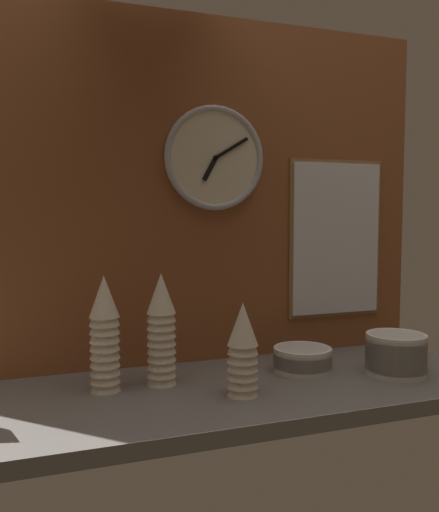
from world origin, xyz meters
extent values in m
cube|color=slate|center=(0.00, 0.00, -0.02)|extent=(1.60, 0.56, 0.04)
cube|color=brown|center=(0.00, 0.27, 0.53)|extent=(1.60, 0.03, 1.05)
cone|color=beige|center=(0.06, -0.09, 0.05)|extent=(0.08, 0.08, 0.11)
cone|color=beige|center=(0.06, -0.09, 0.08)|extent=(0.08, 0.08, 0.11)
cone|color=beige|center=(0.06, -0.09, 0.10)|extent=(0.08, 0.08, 0.11)
cone|color=beige|center=(0.06, -0.09, 0.12)|extent=(0.08, 0.08, 0.11)
cone|color=beige|center=(0.06, -0.09, 0.14)|extent=(0.08, 0.08, 0.11)
cone|color=beige|center=(0.06, -0.09, 0.16)|extent=(0.08, 0.08, 0.11)
cone|color=beige|center=(0.06, -0.09, 0.18)|extent=(0.08, 0.08, 0.11)
cone|color=beige|center=(-0.26, 0.06, 0.05)|extent=(0.08, 0.08, 0.11)
cone|color=beige|center=(-0.26, 0.06, 0.08)|extent=(0.08, 0.08, 0.11)
cone|color=beige|center=(-0.26, 0.06, 0.10)|extent=(0.08, 0.08, 0.11)
cone|color=beige|center=(-0.26, 0.06, 0.12)|extent=(0.08, 0.08, 0.11)
cone|color=beige|center=(-0.26, 0.06, 0.14)|extent=(0.08, 0.08, 0.11)
cone|color=beige|center=(-0.26, 0.06, 0.16)|extent=(0.08, 0.08, 0.11)
cone|color=beige|center=(-0.26, 0.06, 0.18)|extent=(0.08, 0.08, 0.11)
cone|color=beige|center=(-0.26, 0.06, 0.20)|extent=(0.08, 0.08, 0.11)
cone|color=beige|center=(-0.26, 0.06, 0.22)|extent=(0.08, 0.08, 0.11)
cone|color=beige|center=(-0.26, 0.06, 0.25)|extent=(0.08, 0.08, 0.11)
cone|color=beige|center=(-0.11, 0.07, 0.05)|extent=(0.08, 0.08, 0.11)
cone|color=beige|center=(-0.11, 0.07, 0.08)|extent=(0.08, 0.08, 0.11)
cone|color=beige|center=(-0.11, 0.07, 0.10)|extent=(0.08, 0.08, 0.11)
cone|color=beige|center=(-0.11, 0.07, 0.12)|extent=(0.08, 0.08, 0.11)
cone|color=beige|center=(-0.11, 0.07, 0.14)|extent=(0.08, 0.08, 0.11)
cone|color=beige|center=(-0.11, 0.07, 0.16)|extent=(0.08, 0.08, 0.11)
cone|color=beige|center=(-0.11, 0.07, 0.18)|extent=(0.08, 0.08, 0.11)
cone|color=beige|center=(-0.11, 0.07, 0.20)|extent=(0.08, 0.08, 0.11)
cone|color=beige|center=(-0.11, 0.07, 0.22)|extent=(0.08, 0.08, 0.11)
cone|color=beige|center=(-0.11, 0.07, 0.25)|extent=(0.08, 0.08, 0.11)
cylinder|color=beige|center=(0.30, 0.04, 0.02)|extent=(0.17, 0.17, 0.04)
cylinder|color=beige|center=(0.30, 0.04, 0.04)|extent=(0.17, 0.17, 0.04)
cylinder|color=beige|center=(0.30, 0.04, 0.05)|extent=(0.17, 0.17, 0.04)
torus|color=white|center=(0.30, 0.04, 0.06)|extent=(0.17, 0.17, 0.01)
cylinder|color=beige|center=(0.53, -0.07, 0.02)|extent=(0.17, 0.17, 0.04)
cylinder|color=beige|center=(0.53, -0.07, 0.04)|extent=(0.17, 0.17, 0.04)
cylinder|color=beige|center=(0.53, -0.07, 0.05)|extent=(0.17, 0.17, 0.04)
cylinder|color=beige|center=(0.53, -0.07, 0.07)|extent=(0.17, 0.17, 0.04)
cylinder|color=beige|center=(0.53, -0.07, 0.08)|extent=(0.17, 0.17, 0.04)
cylinder|color=beige|center=(0.53, -0.07, 0.10)|extent=(0.17, 0.17, 0.04)
torus|color=white|center=(0.53, -0.07, 0.11)|extent=(0.17, 0.17, 0.01)
cylinder|color=beige|center=(0.10, 0.24, 0.62)|extent=(0.31, 0.02, 0.31)
torus|color=#B2B2B7|center=(0.10, 0.23, 0.62)|extent=(0.32, 0.02, 0.32)
cube|color=black|center=(0.08, 0.23, 0.59)|extent=(0.05, 0.01, 0.07)
cube|color=black|center=(0.15, 0.23, 0.65)|extent=(0.11, 0.01, 0.07)
cylinder|color=black|center=(0.10, 0.23, 0.62)|extent=(0.02, 0.01, 0.02)
cube|color=olive|center=(0.53, 0.25, 0.37)|extent=(0.35, 0.01, 0.52)
cube|color=white|center=(0.53, 0.24, 0.37)|extent=(0.32, 0.01, 0.50)
camera|label=1|loc=(-0.45, -1.32, 0.46)|focal=38.00mm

